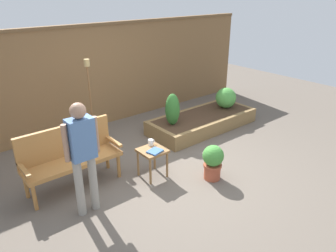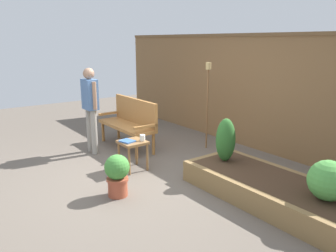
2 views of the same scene
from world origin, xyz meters
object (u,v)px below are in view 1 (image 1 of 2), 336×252
Objects in this scene: potted_boxwood at (213,161)px; shrub_far_corner at (226,98)px; book_on_table at (155,151)px; tiki_torch at (89,87)px; person_by_bench at (82,150)px; garden_bench at (69,153)px; cup_on_table at (151,142)px; shrub_near_bench at (172,109)px; side_table at (152,154)px.

shrub_far_corner is (2.03, 1.54, 0.21)m from potted_boxwood.
tiki_torch reaches higher than book_on_table.
potted_boxwood is 2.05m from person_by_bench.
cup_on_table is at bearing -21.68° from garden_bench.
person_by_bench reaches higher than shrub_near_bench.
cup_on_table is (0.08, 0.14, 0.13)m from side_table.
shrub_near_bench is at bearing 23.82° from person_by_bench.
potted_boxwood is 1.64m from shrub_near_bench.
garden_bench is 2.50× the size of potted_boxwood.
book_on_table is at bearing -32.79° from garden_bench.
tiki_torch is at bearing 60.60° from person_by_bench.
person_by_bench is (-1.89, 0.50, 0.62)m from potted_boxwood.
potted_boxwood is at bearing -142.88° from shrub_far_corner.
person_by_bench is at bearing -156.18° from shrub_near_bench.
potted_boxwood is (0.69, -0.65, -0.08)m from side_table.
side_table is 1.05× the size of shrub_far_corner.
garden_bench is 0.86m from person_by_bench.
garden_bench is 1.26m from cup_on_table.
shrub_near_bench is (1.17, 0.98, 0.13)m from book_on_table.
person_by_bench is (-1.06, -1.88, -0.20)m from tiki_torch.
side_table is at bearing -28.99° from garden_bench.
cup_on_table reaches higher than potted_boxwood.
book_on_table is at bearing -112.00° from cup_on_table.
side_table is at bearing 7.34° from person_by_bench.
book_on_table is (1.08, -0.69, -0.05)m from garden_bench.
garden_bench is 3.15× the size of shrub_far_corner.
person_by_bench is (-1.28, -0.29, 0.40)m from cup_on_table.
person_by_bench reaches higher than shrub_far_corner.
garden_bench reaches higher than side_table.
shrub_far_corner is (2.74, 0.98, 0.04)m from book_on_table.
potted_boxwood is (0.71, -0.56, -0.17)m from book_on_table.
side_table is 2.87m from shrub_far_corner.
tiki_torch reaches higher than shrub_near_bench.
garden_bench is at bearing -175.76° from shrub_far_corner.
shrub_near_bench is 0.39× the size of tiki_torch.
garden_bench is at bearing 133.72° from book_on_table.
cup_on_table is 0.08× the size of tiki_torch.
cup_on_table is at bearing 12.96° from person_by_bench.
person_by_bench reaches higher than book_on_table.
person_by_bench is (-2.36, -1.04, 0.31)m from shrub_near_bench.
cup_on_table is 0.21× the size of potted_boxwood.
potted_boxwood is 2.65m from tiki_torch.
cup_on_table is at bearing 127.75° from potted_boxwood.
side_table is 0.75× the size of shrub_near_bench.
person_by_bench is (-1.19, -0.07, 0.44)m from book_on_table.
shrub_far_corner is 0.28× the size of tiki_torch.
shrub_near_bench is 1.40× the size of shrub_far_corner.
tiki_torch is at bearing 94.62° from side_table.
side_table is 0.13m from book_on_table.
tiki_torch is 1.05× the size of person_by_bench.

